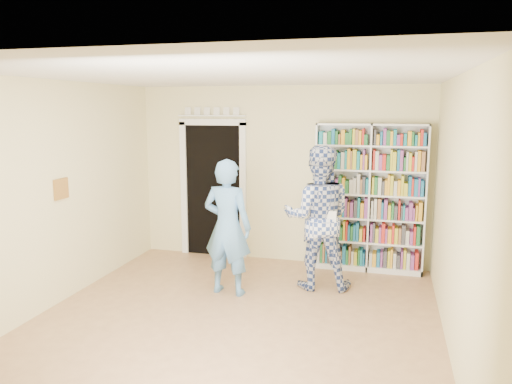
% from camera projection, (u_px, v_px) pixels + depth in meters
% --- Properties ---
extents(floor, '(5.00, 5.00, 0.00)m').
position_uv_depth(floor, '(232.00, 325.00, 5.52)').
color(floor, '#9E6F4C').
rests_on(floor, ground).
extents(ceiling, '(5.00, 5.00, 0.00)m').
position_uv_depth(ceiling, '(230.00, 75.00, 5.07)').
color(ceiling, white).
rests_on(ceiling, wall_back).
extents(wall_back, '(4.50, 0.00, 4.50)m').
position_uv_depth(wall_back, '(281.00, 175.00, 7.68)').
color(wall_back, beige).
rests_on(wall_back, floor).
extents(wall_left, '(0.00, 5.00, 5.00)m').
position_uv_depth(wall_left, '(49.00, 196.00, 5.87)').
color(wall_left, beige).
rests_on(wall_left, floor).
extents(wall_right, '(0.00, 5.00, 5.00)m').
position_uv_depth(wall_right, '(457.00, 217.00, 4.72)').
color(wall_right, beige).
rests_on(wall_right, floor).
extents(bookshelf, '(1.56, 0.29, 2.15)m').
position_uv_depth(bookshelf, '(369.00, 197.00, 7.22)').
color(bookshelf, white).
rests_on(bookshelf, floor).
extents(doorway, '(1.10, 0.08, 2.43)m').
position_uv_depth(doorway, '(213.00, 183.00, 7.97)').
color(doorway, black).
rests_on(doorway, floor).
extents(wall_art, '(0.03, 0.25, 0.25)m').
position_uv_depth(wall_art, '(61.00, 189.00, 6.05)').
color(wall_art, brown).
rests_on(wall_art, wall_left).
extents(man_blue, '(0.68, 0.48, 1.75)m').
position_uv_depth(man_blue, '(227.00, 227.00, 6.34)').
color(man_blue, '#5990C6').
rests_on(man_blue, floor).
extents(man_plaid, '(1.01, 0.84, 1.90)m').
position_uv_depth(man_plaid, '(318.00, 218.00, 6.54)').
color(man_plaid, navy).
rests_on(man_plaid, floor).
extents(paper_sheet, '(0.20, 0.02, 0.28)m').
position_uv_depth(paper_sheet, '(328.00, 222.00, 6.29)').
color(paper_sheet, white).
rests_on(paper_sheet, man_plaid).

